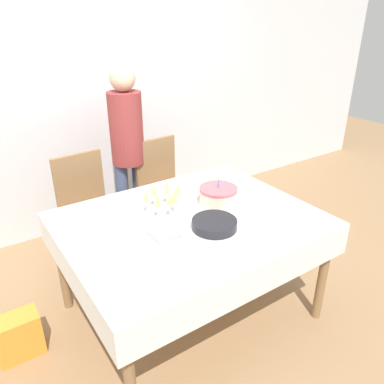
# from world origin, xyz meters

# --- Properties ---
(ground_plane) EXTENTS (12.00, 12.00, 0.00)m
(ground_plane) POSITION_xyz_m (0.00, 0.00, 0.00)
(ground_plane) COLOR #93704C
(wall_back) EXTENTS (8.00, 0.05, 2.70)m
(wall_back) POSITION_xyz_m (0.00, 1.66, 1.35)
(wall_back) COLOR silver
(wall_back) RESTS_ON ground_plane
(dining_table) EXTENTS (1.56, 1.23, 0.76)m
(dining_table) POSITION_xyz_m (0.00, 0.00, 0.66)
(dining_table) COLOR white
(dining_table) RESTS_ON ground_plane
(dining_chair_far_left) EXTENTS (0.46, 0.46, 0.96)m
(dining_chair_far_left) POSITION_xyz_m (-0.35, 0.93, 0.52)
(dining_chair_far_left) COLOR olive
(dining_chair_far_left) RESTS_ON ground_plane
(dining_chair_far_right) EXTENTS (0.45, 0.45, 0.96)m
(dining_chair_far_right) POSITION_xyz_m (0.34, 0.93, 0.52)
(dining_chair_far_right) COLOR olive
(dining_chair_far_right) RESTS_ON ground_plane
(birthday_cake) EXTENTS (0.26, 0.26, 0.20)m
(birthday_cake) POSITION_xyz_m (0.27, 0.05, 0.82)
(birthday_cake) COLOR beige
(birthday_cake) RESTS_ON dining_table
(champagne_tray) EXTENTS (0.30, 0.30, 0.18)m
(champagne_tray) POSITION_xyz_m (-0.09, 0.16, 0.85)
(champagne_tray) COLOR silver
(champagne_tray) RESTS_ON dining_table
(plate_stack_main) EXTENTS (0.27, 0.27, 0.06)m
(plate_stack_main) POSITION_xyz_m (0.06, -0.18, 0.79)
(plate_stack_main) COLOR black
(plate_stack_main) RESTS_ON dining_table
(cake_knife) EXTENTS (0.29, 0.10, 0.00)m
(cake_knife) POSITION_xyz_m (0.30, -0.12, 0.76)
(cake_knife) COLOR silver
(cake_knife) RESTS_ON dining_table
(fork_pile) EXTENTS (0.17, 0.06, 0.02)m
(fork_pile) POSITION_xyz_m (-0.25, -0.24, 0.77)
(fork_pile) COLOR silver
(fork_pile) RESTS_ON dining_table
(napkin_pile) EXTENTS (0.15, 0.15, 0.01)m
(napkin_pile) POSITION_xyz_m (-0.23, -0.08, 0.76)
(napkin_pile) COLOR pink
(napkin_pile) RESTS_ON dining_table
(person_standing) EXTENTS (0.28, 0.28, 1.57)m
(person_standing) POSITION_xyz_m (0.11, 1.12, 0.94)
(person_standing) COLOR #3F4C72
(person_standing) RESTS_ON ground_plane
(gift_bag) EXTENTS (0.26, 0.16, 0.29)m
(gift_bag) POSITION_xyz_m (-1.08, 0.28, 0.14)
(gift_bag) COLOR orange
(gift_bag) RESTS_ON ground_plane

